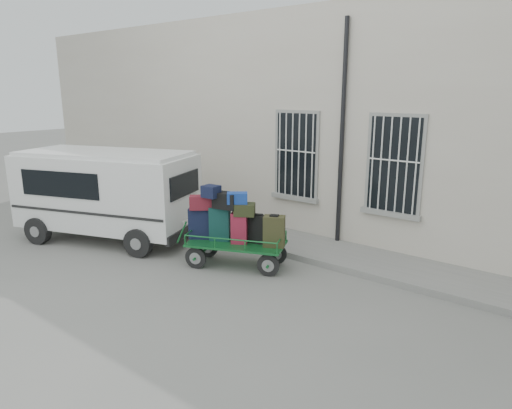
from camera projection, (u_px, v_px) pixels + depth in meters
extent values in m
plane|color=slate|center=(236.00, 271.00, 10.21)|extent=(80.00, 80.00, 0.00)
cube|color=#BEB3A2|center=(354.00, 122.00, 13.68)|extent=(24.00, 5.00, 6.00)
cylinder|color=black|center=(342.00, 138.00, 11.19)|extent=(0.11, 0.11, 5.60)
cube|color=black|center=(297.00, 155.00, 12.18)|extent=(1.20, 0.08, 2.20)
cube|color=gray|center=(295.00, 197.00, 12.44)|extent=(1.45, 0.22, 0.12)
cube|color=black|center=(394.00, 165.00, 10.56)|extent=(1.20, 0.08, 2.20)
cube|color=gray|center=(390.00, 213.00, 10.83)|extent=(1.45, 0.22, 0.12)
cube|color=slate|center=(291.00, 243.00, 11.87)|extent=(24.00, 1.70, 0.15)
cylinder|color=black|center=(196.00, 258.00, 10.30)|extent=(0.48, 0.25, 0.50)
cylinder|color=gray|center=(196.00, 258.00, 10.30)|extent=(0.29, 0.19, 0.27)
cylinder|color=black|center=(208.00, 247.00, 11.01)|extent=(0.48, 0.25, 0.50)
cylinder|color=gray|center=(208.00, 247.00, 11.01)|extent=(0.29, 0.19, 0.27)
cylinder|color=black|center=(268.00, 265.00, 9.86)|extent=(0.48, 0.25, 0.50)
cylinder|color=gray|center=(268.00, 265.00, 9.86)|extent=(0.29, 0.19, 0.27)
cylinder|color=black|center=(276.00, 254.00, 10.57)|extent=(0.48, 0.25, 0.50)
cylinder|color=gray|center=(276.00, 254.00, 10.57)|extent=(0.29, 0.19, 0.27)
cube|color=#16612B|center=(236.00, 243.00, 10.37)|extent=(2.40, 1.76, 0.05)
cylinder|color=#16612B|center=(182.00, 232.00, 10.68)|extent=(0.28, 0.15, 0.56)
cube|color=black|center=(200.00, 223.00, 10.58)|extent=(0.56, 0.50, 0.72)
cube|color=black|center=(199.00, 208.00, 10.49)|extent=(0.23, 0.20, 0.03)
cube|color=#0D2F31|center=(220.00, 224.00, 10.42)|extent=(0.52, 0.43, 0.78)
cube|color=black|center=(220.00, 207.00, 10.32)|extent=(0.22, 0.18, 0.03)
cube|color=maroon|center=(239.00, 228.00, 10.23)|extent=(0.42, 0.38, 0.71)
cube|color=black|center=(239.00, 212.00, 10.14)|extent=(0.18, 0.16, 0.03)
cube|color=black|center=(259.00, 229.00, 10.27)|extent=(0.48, 0.32, 0.64)
cube|color=black|center=(259.00, 215.00, 10.18)|extent=(0.20, 0.17, 0.03)
cube|color=#37331B|center=(274.00, 231.00, 10.02)|extent=(0.54, 0.47, 0.69)
cube|color=black|center=(274.00, 216.00, 9.93)|extent=(0.23, 0.20, 0.03)
cube|color=#581911|center=(201.00, 202.00, 10.39)|extent=(0.57, 0.55, 0.31)
cube|color=black|center=(226.00, 200.00, 10.21)|extent=(0.61, 0.42, 0.36)
cube|color=black|center=(245.00, 209.00, 10.14)|extent=(0.56, 0.52, 0.27)
cube|color=black|center=(211.00, 191.00, 10.18)|extent=(0.38, 0.33, 0.27)
cube|color=#162E99|center=(237.00, 198.00, 10.08)|extent=(0.51, 0.48, 0.25)
cube|color=white|center=(107.00, 190.00, 12.13)|extent=(5.02, 3.41, 1.89)
cube|color=white|center=(104.00, 153.00, 11.89)|extent=(4.77, 3.19, 0.11)
cube|color=black|center=(37.00, 172.00, 12.75)|extent=(0.75, 1.70, 0.79)
cube|color=black|center=(59.00, 184.00, 11.33)|extent=(2.20, 0.80, 0.65)
cube|color=black|center=(185.00, 184.00, 11.33)|extent=(0.52, 1.40, 0.58)
cube|color=black|center=(186.00, 231.00, 11.62)|extent=(0.74, 1.87, 0.23)
cube|color=white|center=(187.00, 222.00, 11.55)|extent=(0.18, 0.43, 0.13)
cylinder|color=black|center=(38.00, 231.00, 11.96)|extent=(0.75, 0.45, 0.71)
cylinder|color=black|center=(87.00, 212.00, 13.73)|extent=(0.75, 0.45, 0.71)
cylinder|color=black|center=(138.00, 243.00, 11.00)|extent=(0.75, 0.45, 0.71)
cylinder|color=black|center=(177.00, 222.00, 12.78)|extent=(0.75, 0.45, 0.71)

